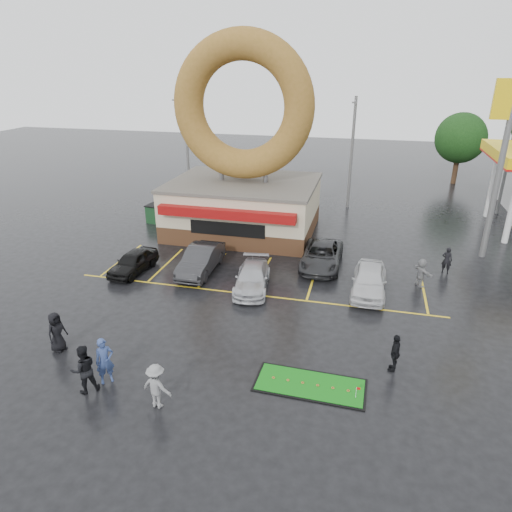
% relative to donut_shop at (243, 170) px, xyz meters
% --- Properties ---
extents(ground, '(120.00, 120.00, 0.00)m').
position_rel_donut_shop_xyz_m(ground, '(3.00, -12.97, -4.46)').
color(ground, black).
rests_on(ground, ground).
extents(donut_shop, '(10.20, 8.70, 13.50)m').
position_rel_donut_shop_xyz_m(donut_shop, '(0.00, 0.00, 0.00)').
color(donut_shop, '#472B19').
rests_on(donut_shop, ground).
extents(shell_sign, '(2.20, 0.36, 10.60)m').
position_rel_donut_shop_xyz_m(shell_sign, '(16.00, -0.97, 2.91)').
color(shell_sign, slate).
rests_on(shell_sign, ground).
extents(streetlight_left, '(0.40, 2.21, 9.00)m').
position_rel_donut_shop_xyz_m(streetlight_left, '(-7.00, 6.95, 0.32)').
color(streetlight_left, slate).
rests_on(streetlight_left, ground).
extents(streetlight_mid, '(0.40, 2.21, 9.00)m').
position_rel_donut_shop_xyz_m(streetlight_mid, '(7.00, 7.95, 0.32)').
color(streetlight_mid, slate).
rests_on(streetlight_mid, ground).
extents(streetlight_right, '(0.40, 2.21, 9.00)m').
position_rel_donut_shop_xyz_m(streetlight_right, '(19.00, 8.95, 0.32)').
color(streetlight_right, slate).
rests_on(streetlight_right, ground).
extents(tree_far_d, '(4.90, 4.90, 7.00)m').
position_rel_donut_shop_xyz_m(tree_far_d, '(17.00, 19.03, 0.07)').
color(tree_far_d, '#332114').
rests_on(tree_far_d, ground).
extents(car_black, '(1.92, 3.88, 1.27)m').
position_rel_donut_shop_xyz_m(car_black, '(-4.38, -8.48, -3.83)').
color(car_black, black).
rests_on(car_black, ground).
extents(car_dgrey, '(1.62, 4.61, 1.52)m').
position_rel_donut_shop_xyz_m(car_dgrey, '(-0.55, -7.47, -3.71)').
color(car_dgrey, '#29282B').
rests_on(car_dgrey, ground).
extents(car_silver, '(2.33, 4.50, 1.25)m').
position_rel_donut_shop_xyz_m(car_silver, '(2.91, -8.83, -3.84)').
color(car_silver, '#B9B9BE').
rests_on(car_silver, ground).
extents(car_grey, '(2.30, 4.97, 1.38)m').
position_rel_donut_shop_xyz_m(car_grey, '(6.23, -4.97, -3.77)').
color(car_grey, '#2A2A2C').
rests_on(car_grey, ground).
extents(car_white, '(1.88, 4.43, 1.49)m').
position_rel_donut_shop_xyz_m(car_white, '(9.07, -7.84, -3.72)').
color(car_white, silver).
rests_on(car_white, ground).
extents(person_blue, '(0.81, 0.80, 1.90)m').
position_rel_donut_shop_xyz_m(person_blue, '(-0.54, -17.87, -3.52)').
color(person_blue, navy).
rests_on(person_blue, ground).
extents(person_blackjkt, '(1.19, 1.19, 1.95)m').
position_rel_donut_shop_xyz_m(person_blackjkt, '(-1.00, -18.55, -3.49)').
color(person_blackjkt, black).
rests_on(person_blackjkt, ground).
extents(person_hoodie, '(1.22, 0.82, 1.74)m').
position_rel_donut_shop_xyz_m(person_hoodie, '(1.96, -18.67, -3.59)').
color(person_hoodie, gray).
rests_on(person_hoodie, ground).
extents(person_bystander, '(0.76, 0.98, 1.79)m').
position_rel_donut_shop_xyz_m(person_bystander, '(-3.67, -16.47, -3.57)').
color(person_bystander, black).
rests_on(person_bystander, ground).
extents(person_cameraman, '(0.58, 1.01, 1.62)m').
position_rel_donut_shop_xyz_m(person_cameraman, '(10.19, -14.44, -3.66)').
color(person_cameraman, black).
rests_on(person_cameraman, ground).
extents(person_walker_near, '(1.19, 1.51, 1.60)m').
position_rel_donut_shop_xyz_m(person_walker_near, '(11.82, -6.28, -3.66)').
color(person_walker_near, gray).
rests_on(person_walker_near, ground).
extents(person_walker_far, '(0.67, 0.53, 1.59)m').
position_rel_donut_shop_xyz_m(person_walker_far, '(13.40, -4.13, -3.67)').
color(person_walker_far, black).
rests_on(person_walker_far, ground).
extents(dumpster, '(1.95, 1.45, 1.30)m').
position_rel_donut_shop_xyz_m(dumpster, '(-6.78, 0.28, -3.81)').
color(dumpster, '#184021').
rests_on(dumpster, ground).
extents(putting_green, '(4.26, 1.92, 0.53)m').
position_rel_donut_shop_xyz_m(putting_green, '(7.10, -16.24, -4.43)').
color(putting_green, black).
rests_on(putting_green, ground).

